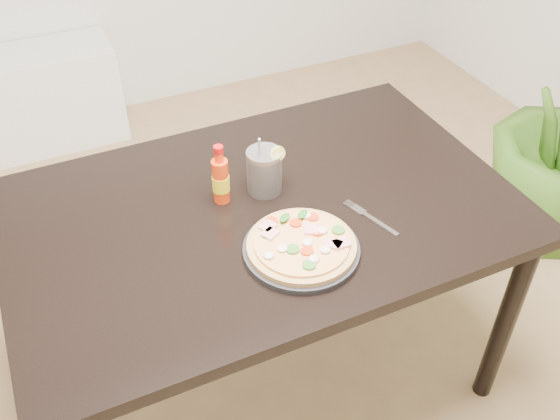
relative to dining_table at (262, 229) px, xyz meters
name	(u,v)px	position (x,y,z in m)	size (l,w,h in m)	color
dining_table	(262,229)	(0.00, 0.00, 0.00)	(1.40, 0.90, 0.75)	black
plate	(301,250)	(0.02, -0.21, 0.09)	(0.30, 0.30, 0.02)	#232326
pizza	(302,244)	(0.02, -0.21, 0.11)	(0.28, 0.28, 0.03)	tan
hot_sauce_bottle	(221,180)	(-0.09, 0.07, 0.16)	(0.06, 0.06, 0.18)	#EA3B0D
cola_cup	(264,172)	(0.04, 0.07, 0.15)	(0.10, 0.10, 0.19)	black
fork	(369,217)	(0.25, -0.17, 0.09)	(0.07, 0.18, 0.00)	silver
plant_pot	(549,208)	(1.43, 0.17, -0.56)	(0.28, 0.28, 0.22)	brown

